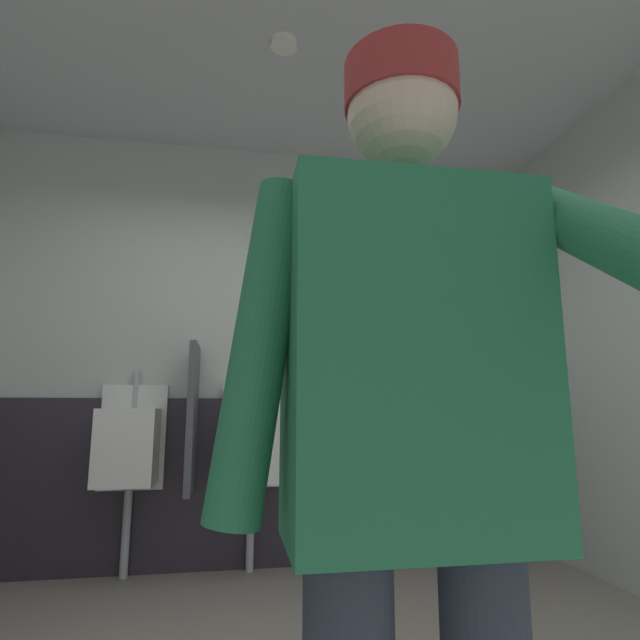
{
  "coord_description": "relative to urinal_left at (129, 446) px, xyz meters",
  "views": [
    {
      "loc": [
        -0.19,
        -1.68,
        1.0
      ],
      "look_at": [
        0.05,
        -0.27,
        1.25
      ],
      "focal_mm": 28.19,
      "sensor_mm": 36.0,
      "label": 1
    }
  ],
  "objects": [
    {
      "name": "wall_back",
      "position": [
        0.81,
        0.22,
        0.66
      ],
      "size": [
        4.6,
        0.12,
        2.87
      ],
      "primitive_type": "cube",
      "color": "silver",
      "rests_on": "ground_plane"
    },
    {
      "name": "wainscot_band_back",
      "position": [
        0.81,
        0.14,
        -0.24
      ],
      "size": [
        4.0,
        0.03,
        1.07
      ],
      "primitive_type": "cube",
      "color": "#2D2833",
      "rests_on": "ground_plane"
    },
    {
      "name": "downlight_far",
      "position": [
        0.82,
        -0.99,
        2.07
      ],
      "size": [
        0.14,
        0.14,
        0.03
      ],
      "primitive_type": "cylinder",
      "color": "white"
    },
    {
      "name": "urinal_left",
      "position": [
        0.0,
        0.0,
        0.0
      ],
      "size": [
        0.4,
        0.34,
        1.24
      ],
      "color": "white",
      "rests_on": "ground_plane"
    },
    {
      "name": "urinal_middle",
      "position": [
        0.75,
        0.0,
        0.0
      ],
      "size": [
        0.4,
        0.34,
        1.24
      ],
      "color": "white",
      "rests_on": "ground_plane"
    },
    {
      "name": "urinal_right",
      "position": [
        1.5,
        0.0,
        0.0
      ],
      "size": [
        0.4,
        0.34,
        1.24
      ],
      "color": "white",
      "rests_on": "ground_plane"
    },
    {
      "name": "privacy_divider_panel",
      "position": [
        0.38,
        -0.07,
        0.17
      ],
      "size": [
        0.04,
        0.4,
        0.9
      ],
      "primitive_type": "cube",
      "color": "#4C4C51"
    },
    {
      "name": "person",
      "position": [
        0.91,
        -2.49,
        0.17
      ],
      "size": [
        0.63,
        0.6,
        1.63
      ],
      "color": "#2D3342",
      "rests_on": "ground_plane"
    },
    {
      "name": "soap_dispenser",
      "position": [
        2.51,
        0.12,
        0.47
      ],
      "size": [
        0.1,
        0.07,
        0.18
      ],
      "primitive_type": "cube",
      "color": "silver"
    }
  ]
}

